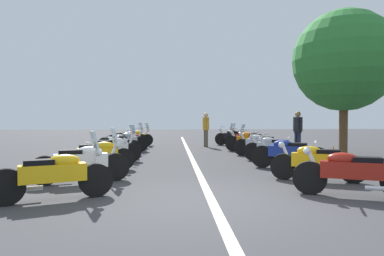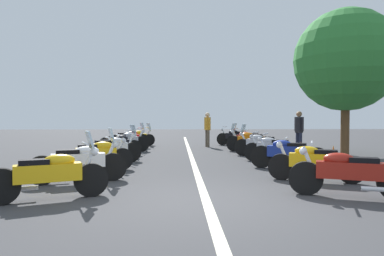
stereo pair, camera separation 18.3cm
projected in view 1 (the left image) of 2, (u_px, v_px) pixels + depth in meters
ground_plane at (212, 202)px, 5.85m from camera, size 80.00×80.00×0.00m
lane_centre_stripe at (191, 157)px, 12.78m from camera, size 27.13×0.16×0.01m
motorcycle_left_row_0 at (55, 174)px, 5.92m from camera, size 1.01×1.92×1.19m
motorcycle_left_row_1 at (83, 162)px, 7.57m from camera, size 0.92×2.03×1.20m
motorcycle_left_row_2 at (98, 155)px, 9.21m from camera, size 0.88×1.91×0.98m
motorcycle_left_row_3 at (111, 149)px, 10.93m from camera, size 1.09×1.87×0.99m
motorcycle_left_row_4 at (117, 145)px, 12.74m from camera, size 1.13×1.75×1.19m
motorcycle_left_row_5 at (124, 141)px, 14.38m from camera, size 1.02×2.02×1.01m
motorcycle_left_row_6 at (127, 139)px, 16.01m from camera, size 1.04×1.93×1.23m
motorcycle_left_row_7 at (134, 137)px, 17.65m from camera, size 1.11×1.93×1.19m
motorcycle_right_row_0 at (352, 172)px, 6.19m from camera, size 1.01×1.99×0.99m
motorcycle_right_row_1 at (316, 161)px, 7.77m from camera, size 1.00×1.97×0.98m
motorcycle_right_row_2 at (289, 153)px, 9.63m from camera, size 1.12×1.97×1.00m
motorcycle_right_row_3 at (273, 148)px, 11.27m from camera, size 1.11×1.78×0.99m
motorcycle_right_row_4 at (260, 144)px, 12.89m from camera, size 1.10×1.89×1.21m
motorcycle_right_row_5 at (249, 141)px, 14.68m from camera, size 1.00×2.03×1.22m
motorcycle_right_row_6 at (246, 139)px, 16.24m from camera, size 1.14×1.92×1.20m
motorcycle_right_row_7 at (235, 137)px, 17.99m from camera, size 1.16×2.00×1.01m
traffic_cone_1 at (300, 151)px, 12.07m from camera, size 0.36×0.36×0.61m
traffic_cone_2 at (333, 156)px, 10.36m from camera, size 0.36×0.36×0.61m
bystander_0 at (298, 129)px, 14.00m from camera, size 0.51×0.32×1.70m
bystander_2 at (206, 127)px, 17.20m from camera, size 0.51×0.32×1.71m
roadside_tree_0 at (344, 61)px, 13.38m from camera, size 3.91×3.91×5.61m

